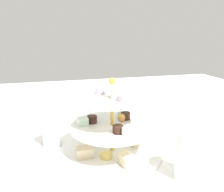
{
  "coord_description": "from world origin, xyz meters",
  "views": [
    {
      "loc": [
        0.62,
        -0.16,
        0.36
      ],
      "look_at": [
        0.0,
        0.0,
        0.18
      ],
      "focal_mm": 36.42,
      "sensor_mm": 36.0,
      "label": 1
    }
  ],
  "objects_px": {
    "tiered_serving_stand": "(112,132)",
    "teacup_with_saucer": "(126,119)",
    "water_glass_mid_back": "(52,131)",
    "butter_knife_right": "(177,133)",
    "water_glass_tall_right": "(189,155)",
    "water_glass_short_left": "(95,116)"
  },
  "relations": [
    {
      "from": "water_glass_tall_right",
      "to": "butter_knife_right",
      "type": "height_order",
      "value": "water_glass_tall_right"
    },
    {
      "from": "tiered_serving_stand",
      "to": "water_glass_mid_back",
      "type": "bearing_deg",
      "value": -120.59
    },
    {
      "from": "tiered_serving_stand",
      "to": "water_glass_mid_back",
      "type": "height_order",
      "value": "tiered_serving_stand"
    },
    {
      "from": "teacup_with_saucer",
      "to": "butter_knife_right",
      "type": "distance_m",
      "value": 0.21
    },
    {
      "from": "water_glass_short_left",
      "to": "water_glass_mid_back",
      "type": "xyz_separation_m",
      "value": [
        0.12,
        -0.17,
        0.01
      ]
    },
    {
      "from": "water_glass_short_left",
      "to": "teacup_with_saucer",
      "type": "distance_m",
      "value": 0.13
    },
    {
      "from": "teacup_with_saucer",
      "to": "water_glass_short_left",
      "type": "bearing_deg",
      "value": -98.28
    },
    {
      "from": "water_glass_tall_right",
      "to": "water_glass_short_left",
      "type": "height_order",
      "value": "water_glass_tall_right"
    },
    {
      "from": "teacup_with_saucer",
      "to": "butter_knife_right",
      "type": "height_order",
      "value": "teacup_with_saucer"
    },
    {
      "from": "tiered_serving_stand",
      "to": "butter_knife_right",
      "type": "xyz_separation_m",
      "value": [
        -0.07,
        0.27,
        -0.07
      ]
    },
    {
      "from": "tiered_serving_stand",
      "to": "teacup_with_saucer",
      "type": "height_order",
      "value": "tiered_serving_stand"
    },
    {
      "from": "water_glass_tall_right",
      "to": "water_glass_mid_back",
      "type": "height_order",
      "value": "water_glass_tall_right"
    },
    {
      "from": "butter_knife_right",
      "to": "teacup_with_saucer",
      "type": "bearing_deg",
      "value": 35.55
    },
    {
      "from": "butter_knife_right",
      "to": "water_glass_short_left",
      "type": "bearing_deg",
      "value": 48.21
    },
    {
      "from": "water_glass_short_left",
      "to": "water_glass_mid_back",
      "type": "relative_size",
      "value": 0.83
    },
    {
      "from": "butter_knife_right",
      "to": "tiered_serving_stand",
      "type": "bearing_deg",
      "value": 92.84
    },
    {
      "from": "water_glass_mid_back",
      "to": "teacup_with_saucer",
      "type": "bearing_deg",
      "value": 109.87
    },
    {
      "from": "teacup_with_saucer",
      "to": "water_glass_mid_back",
      "type": "height_order",
      "value": "water_glass_mid_back"
    },
    {
      "from": "tiered_serving_stand",
      "to": "water_glass_tall_right",
      "type": "bearing_deg",
      "value": 42.37
    },
    {
      "from": "water_glass_tall_right",
      "to": "water_glass_short_left",
      "type": "distance_m",
      "value": 0.43
    },
    {
      "from": "tiered_serving_stand",
      "to": "water_glass_short_left",
      "type": "bearing_deg",
      "value": -177.76
    },
    {
      "from": "tiered_serving_stand",
      "to": "water_glass_tall_right",
      "type": "height_order",
      "value": "tiered_serving_stand"
    }
  ]
}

